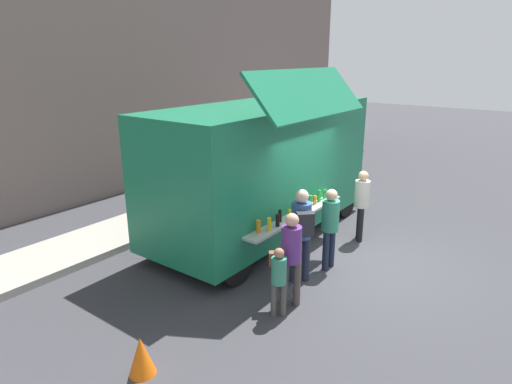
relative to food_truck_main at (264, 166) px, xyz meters
name	(u,v)px	position (x,y,z in m)	size (l,w,h in m)	color
ground_plane	(358,261)	(-0.04, -2.42, -1.64)	(60.00, 60.00, 0.00)	#38383D
curb_strip	(41,262)	(-4.00, 2.62, -1.57)	(28.00, 1.60, 0.15)	#9E998E
food_truck_main	(264,166)	(0.00, 0.00, 0.00)	(5.88, 3.00, 3.80)	#1A754E
traffic_cone_orange	(141,356)	(-4.86, -1.52, -1.37)	(0.36, 0.36, 0.55)	orange
trash_bin	(270,170)	(3.60, 2.32, -1.19)	(0.60, 0.60, 0.91)	#2C6436
customer_front_ordering	(330,222)	(-0.66, -2.06, -0.67)	(0.34, 0.33, 1.63)	#1D243B
customer_mid_with_backpack	(302,227)	(-1.48, -1.90, -0.55)	(0.55, 0.55, 1.79)	#202538
customer_rear_waiting	(290,252)	(-2.27, -2.17, -0.67)	(0.45, 0.50, 1.64)	#4C4343
customer_extra_browsing	(362,199)	(1.02, -1.96, -0.67)	(0.33, 0.33, 1.62)	black
child_near_queue	(279,276)	(-2.65, -2.20, -0.93)	(0.24, 0.24, 1.19)	#494843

